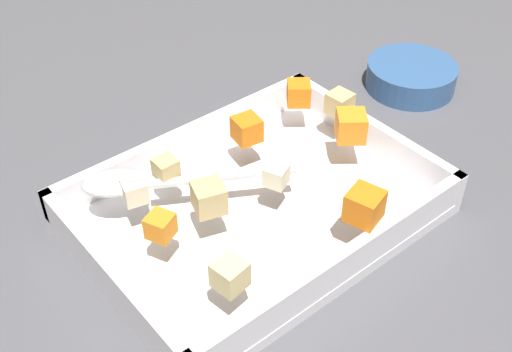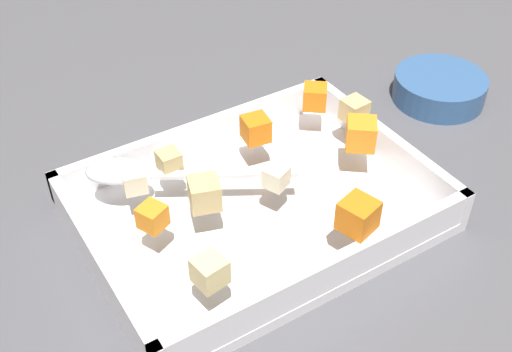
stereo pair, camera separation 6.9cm
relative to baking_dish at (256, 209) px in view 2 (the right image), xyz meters
name	(u,v)px [view 2 (the right image)]	position (x,y,z in m)	size (l,w,h in m)	color
ground_plane	(263,216)	(-0.01, 0.00, -0.01)	(4.00, 4.00, 0.00)	#4C4C51
baking_dish	(256,209)	(0.00, 0.00, 0.00)	(0.37, 0.27, 0.05)	silver
carrot_chunk_far_right	(361,134)	(-0.14, 0.01, 0.05)	(0.03, 0.03, 0.03)	orange
carrot_chunk_mid_left	(315,97)	(-0.14, -0.09, 0.05)	(0.03, 0.03, 0.03)	orange
carrot_chunk_rim_edge	(150,214)	(0.12, 0.00, 0.05)	(0.02, 0.02, 0.02)	orange
carrot_chunk_back_center	(256,129)	(-0.04, -0.07, 0.05)	(0.03, 0.03, 0.03)	orange
carrot_chunk_front_center	(358,215)	(-0.05, 0.11, 0.05)	(0.03, 0.03, 0.03)	orange
potato_chunk_heap_top	(210,271)	(0.11, 0.09, 0.05)	(0.03, 0.03, 0.03)	#E0CC89
potato_chunk_far_left	(169,161)	(0.07, -0.07, 0.05)	(0.02, 0.02, 0.02)	tan
potato_chunk_near_spoon	(203,191)	(0.06, 0.00, 0.05)	(0.03, 0.03, 0.03)	tan
potato_chunk_corner_se	(135,180)	(0.11, -0.06, 0.05)	(0.02, 0.02, 0.02)	beige
potato_chunk_near_right	(276,177)	(-0.02, 0.01, 0.05)	(0.02, 0.02, 0.02)	beige
potato_chunk_under_handle	(354,110)	(-0.16, -0.04, 0.05)	(0.03, 0.03, 0.03)	tan
serving_spoon	(130,171)	(0.11, -0.08, 0.05)	(0.21, 0.14, 0.02)	silver
small_prep_bowl	(439,88)	(-0.34, -0.07, 0.00)	(0.13, 0.13, 0.04)	#33598C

